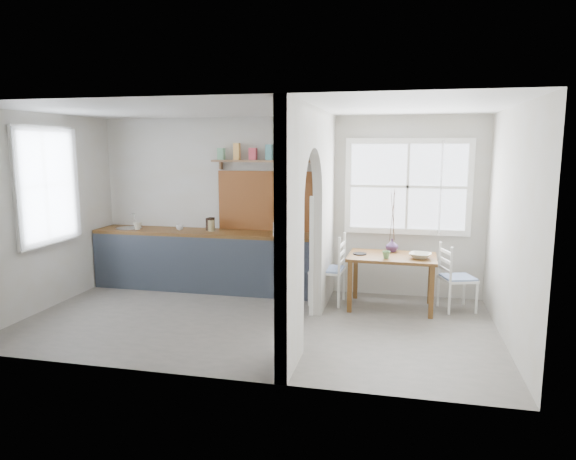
% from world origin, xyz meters
% --- Properties ---
extents(floor, '(5.80, 3.20, 0.01)m').
position_xyz_m(floor, '(0.00, 0.00, 0.00)').
color(floor, gray).
rests_on(floor, ground).
extents(ceiling, '(5.80, 3.20, 0.01)m').
position_xyz_m(ceiling, '(0.00, 0.00, 2.60)').
color(ceiling, silver).
rests_on(ceiling, walls).
extents(walls, '(5.81, 3.21, 2.60)m').
position_xyz_m(walls, '(0.00, 0.00, 1.30)').
color(walls, silver).
rests_on(walls, floor).
extents(partition, '(0.12, 3.20, 2.60)m').
position_xyz_m(partition, '(0.70, 0.06, 1.45)').
color(partition, silver).
rests_on(partition, floor).
extents(kitchen_window, '(0.10, 1.16, 1.50)m').
position_xyz_m(kitchen_window, '(-2.87, 0.00, 1.65)').
color(kitchen_window, white).
rests_on(kitchen_window, walls).
extents(nook_window, '(1.76, 0.10, 1.30)m').
position_xyz_m(nook_window, '(1.80, 1.56, 1.60)').
color(nook_window, white).
rests_on(nook_window, walls).
extents(counter, '(3.50, 0.60, 0.90)m').
position_xyz_m(counter, '(-1.13, 1.33, 0.46)').
color(counter, brown).
rests_on(counter, floor).
extents(sink, '(0.40, 0.40, 0.02)m').
position_xyz_m(sink, '(-2.43, 1.30, 0.89)').
color(sink, silver).
rests_on(sink, counter).
extents(backsplash, '(1.65, 0.03, 0.90)m').
position_xyz_m(backsplash, '(-0.20, 1.58, 1.35)').
color(backsplash, brown).
rests_on(backsplash, walls).
extents(shelf, '(1.75, 0.20, 0.21)m').
position_xyz_m(shelf, '(-0.20, 1.49, 2.00)').
color(shelf, '#9A734E').
rests_on(shelf, walls).
extents(pendant_lamp, '(0.26, 0.26, 0.16)m').
position_xyz_m(pendant_lamp, '(0.15, 1.15, 1.88)').
color(pendant_lamp, silver).
rests_on(pendant_lamp, ceiling).
extents(utensil_rail, '(0.02, 0.50, 0.02)m').
position_xyz_m(utensil_rail, '(0.61, 0.90, 1.45)').
color(utensil_rail, silver).
rests_on(utensil_rail, partition).
extents(dining_table, '(1.18, 0.80, 0.72)m').
position_xyz_m(dining_table, '(1.63, 0.96, 0.36)').
color(dining_table, brown).
rests_on(dining_table, floor).
extents(chair_left, '(0.47, 0.47, 0.97)m').
position_xyz_m(chair_left, '(0.75, 0.99, 0.49)').
color(chair_left, white).
rests_on(chair_left, floor).
extents(chair_right, '(0.52, 0.52, 0.90)m').
position_xyz_m(chair_right, '(2.49, 1.05, 0.45)').
color(chair_right, white).
rests_on(chair_right, floor).
extents(kettle, '(0.23, 0.21, 0.23)m').
position_xyz_m(kettle, '(0.00, 1.18, 1.01)').
color(kettle, white).
rests_on(kettle, counter).
extents(mug_a, '(0.16, 0.16, 0.11)m').
position_xyz_m(mug_a, '(-2.23, 1.20, 0.96)').
color(mug_a, silver).
rests_on(mug_a, counter).
extents(mug_b, '(0.12, 0.12, 0.09)m').
position_xyz_m(mug_b, '(-1.58, 1.31, 0.94)').
color(mug_b, white).
rests_on(mug_b, counter).
extents(knife_block, '(0.11, 0.13, 0.19)m').
position_xyz_m(knife_block, '(-1.11, 1.39, 1.00)').
color(knife_block, black).
rests_on(knife_block, counter).
extents(jar, '(0.13, 0.13, 0.16)m').
position_xyz_m(jar, '(-1.07, 1.33, 0.98)').
color(jar, tan).
rests_on(jar, counter).
extents(towel_magenta, '(0.02, 0.03, 0.56)m').
position_xyz_m(towel_magenta, '(0.58, 0.98, 0.28)').
color(towel_magenta, '#C11D44').
rests_on(towel_magenta, counter).
extents(towel_orange, '(0.02, 0.03, 0.52)m').
position_xyz_m(towel_orange, '(0.58, 0.93, 0.25)').
color(towel_orange, '#BD5F17').
rests_on(towel_orange, counter).
extents(bowl, '(0.34, 0.34, 0.07)m').
position_xyz_m(bowl, '(1.99, 0.87, 0.76)').
color(bowl, beige).
rests_on(bowl, dining_table).
extents(table_cup, '(0.12, 0.12, 0.10)m').
position_xyz_m(table_cup, '(1.55, 0.76, 0.77)').
color(table_cup, '#65975B').
rests_on(table_cup, dining_table).
extents(plate, '(0.23, 0.23, 0.02)m').
position_xyz_m(plate, '(1.20, 0.95, 0.73)').
color(plate, black).
rests_on(plate, dining_table).
extents(vase, '(0.18, 0.18, 0.18)m').
position_xyz_m(vase, '(1.62, 1.22, 0.81)').
color(vase, '#412852').
rests_on(vase, dining_table).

